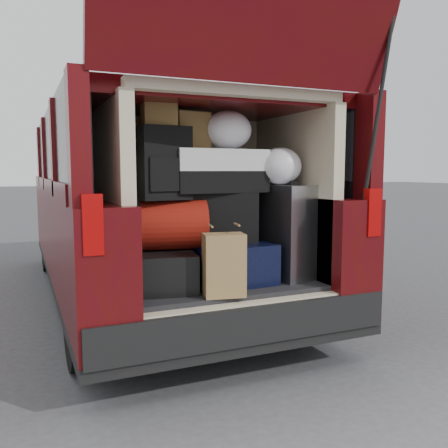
# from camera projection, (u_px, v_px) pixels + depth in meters

# --- Properties ---
(ground) EXTENTS (80.00, 80.00, 0.00)m
(ground) POSITION_uv_depth(u_px,v_px,m) (226.00, 370.00, 3.06)
(ground) COLOR #3B3B3E
(ground) RESTS_ON ground
(minivan) EXTENTS (1.90, 5.35, 2.77)m
(minivan) POSITION_uv_depth(u_px,v_px,m) (151.00, 209.00, 4.65)
(minivan) COLOR black
(minivan) RESTS_ON ground
(load_floor) EXTENTS (1.24, 1.05, 0.55)m
(load_floor) POSITION_uv_depth(u_px,v_px,m) (210.00, 317.00, 3.28)
(load_floor) COLOR black
(load_floor) RESTS_ON ground
(black_hardshell) EXTENTS (0.52, 0.65, 0.24)m
(black_hardshell) POSITION_uv_depth(u_px,v_px,m) (158.00, 268.00, 2.99)
(black_hardshell) COLOR black
(black_hardshell) RESTS_ON load_floor
(navy_hardshell) EXTENTS (0.52, 0.63, 0.26)m
(navy_hardshell) POSITION_uv_depth(u_px,v_px,m) (225.00, 261.00, 3.17)
(navy_hardshell) COLOR black
(navy_hardshell) RESTS_ON load_floor
(silver_roller) EXTENTS (0.34, 0.47, 0.64)m
(silver_roller) POSITION_uv_depth(u_px,v_px,m) (284.00, 231.00, 3.24)
(silver_roller) COLOR silver
(silver_roller) RESTS_ON load_floor
(kraft_bag) EXTENTS (0.26, 0.19, 0.37)m
(kraft_bag) POSITION_uv_depth(u_px,v_px,m) (224.00, 265.00, 2.76)
(kraft_bag) COLOR olive
(kraft_bag) RESTS_ON load_floor
(red_duffel) EXTENTS (0.54, 0.40, 0.32)m
(red_duffel) POSITION_uv_depth(u_px,v_px,m) (167.00, 225.00, 2.98)
(red_duffel) COLOR maroon
(red_duffel) RESTS_ON black_hardshell
(black_soft_case) EXTENTS (0.50, 0.35, 0.33)m
(black_soft_case) POSITION_uv_depth(u_px,v_px,m) (220.00, 217.00, 3.15)
(black_soft_case) COLOR black
(black_soft_case) RESTS_ON navy_hardshell
(backpack) EXTENTS (0.33, 0.22, 0.45)m
(backpack) POSITION_uv_depth(u_px,v_px,m) (163.00, 163.00, 2.90)
(backpack) COLOR black
(backpack) RESTS_ON red_duffel
(twotone_duffel) EXTENTS (0.63, 0.34, 0.28)m
(twotone_duffel) POSITION_uv_depth(u_px,v_px,m) (217.00, 171.00, 3.11)
(twotone_duffel) COLOR silver
(twotone_duffel) RESTS_ON black_soft_case
(grocery_sack_lower) EXTENTS (0.21, 0.18, 0.18)m
(grocery_sack_lower) POSITION_uv_depth(u_px,v_px,m) (159.00, 111.00, 2.87)
(grocery_sack_lower) COLOR brown
(grocery_sack_lower) RESTS_ON backpack
(grocery_sack_upper) EXTENTS (0.27, 0.23, 0.23)m
(grocery_sack_upper) POSITION_uv_depth(u_px,v_px,m) (188.00, 131.00, 3.04)
(grocery_sack_upper) COLOR brown
(grocery_sack_upper) RESTS_ON twotone_duffel
(plastic_bag_center) EXTENTS (0.33, 0.31, 0.25)m
(plastic_bag_center) POSITION_uv_depth(u_px,v_px,m) (228.00, 130.00, 3.10)
(plastic_bag_center) COLOR white
(plastic_bag_center) RESTS_ON twotone_duffel
(plastic_bag_right) EXTENTS (0.31, 0.29, 0.25)m
(plastic_bag_right) POSITION_uv_depth(u_px,v_px,m) (280.00, 166.00, 3.17)
(plastic_bag_right) COLOR white
(plastic_bag_right) RESTS_ON silver_roller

